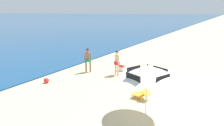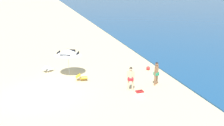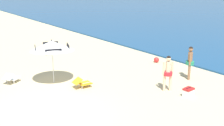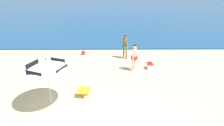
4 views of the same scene
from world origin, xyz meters
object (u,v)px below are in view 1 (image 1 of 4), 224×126
Objects in this scene: person_standing_near_shore at (88,59)px; person_standing_beside at (117,61)px; beach_umbrella_striped_main at (147,71)px; cooler_box at (121,68)px; beach_ball at (46,80)px; lounge_chair_beside_umbrella at (141,94)px.

person_standing_beside is at bearing -79.02° from person_standing_near_shore.
person_standing_beside is (4.28, 3.77, -0.96)m from beach_umbrella_striped_main.
cooler_box reaches higher than beach_ball.
beach_ball is (-4.68, 2.77, -0.04)m from cooler_box.
person_standing_near_shore reaches higher than lounge_chair_beside_umbrella.
lounge_chair_beside_umbrella is (1.45, 0.79, -1.69)m from beach_umbrella_striped_main.
lounge_chair_beside_umbrella is 6.04m from beach_ball.
beach_ball is at bearing 97.37° from lounge_chair_beside_umbrella.
beach_ball is (-3.61, 3.01, -0.84)m from person_standing_beside.
lounge_chair_beside_umbrella is 1.82× the size of cooler_box.
beach_umbrella_striped_main is 5.87× the size of cooler_box.
lounge_chair_beside_umbrella reaches higher than beach_ball.
person_standing_beside reaches higher than lounge_chair_beside_umbrella.
cooler_box is at bearing 36.86° from beach_umbrella_striped_main.
cooler_box is at bearing 12.80° from person_standing_beside.
person_standing_near_shore reaches higher than beach_ball.
beach_umbrella_striped_main reaches higher than beach_ball.
beach_umbrella_striped_main is 3.22× the size of lounge_chair_beside_umbrella.
person_standing_near_shore is (2.41, 5.14, 0.75)m from lounge_chair_beside_umbrella.
person_standing_beside is at bearing 46.41° from lounge_chair_beside_umbrella.
lounge_chair_beside_umbrella is 0.54× the size of person_standing_near_shore.
beach_umbrella_striped_main is at bearing -143.14° from cooler_box.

